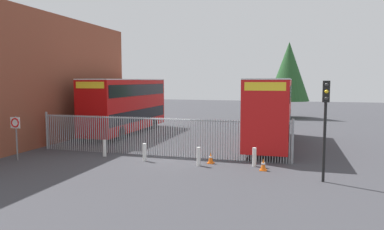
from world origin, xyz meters
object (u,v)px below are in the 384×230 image
object	(u,v)px
bollard_near_right	(199,156)
bollard_near_left	(104,148)
speed_limit_sign_post	(16,128)
traffic_cone_mid_forecourt	(211,158)
traffic_cone_by_gate	(263,165)
double_decker_bus_near_gate	(127,104)
bollard_center_front	(145,152)
bollard_far_right	(254,157)
double_decker_bus_behind_fence_left	(271,109)
traffic_light_kerbside	(325,112)

from	to	relation	value
bollard_near_right	bollard_near_left	bearing A→B (deg)	172.88
speed_limit_sign_post	traffic_cone_mid_forecourt	bearing A→B (deg)	11.88
bollard_near_left	traffic_cone_by_gate	size ratio (longest dim) A/B	1.61
double_decker_bus_near_gate	traffic_cone_mid_forecourt	bearing A→B (deg)	-43.81
bollard_center_front	traffic_cone_mid_forecourt	xyz separation A→B (m)	(3.53, 0.44, -0.19)
double_decker_bus_near_gate	speed_limit_sign_post	bearing A→B (deg)	-96.44
bollard_far_right	traffic_cone_by_gate	size ratio (longest dim) A/B	1.61
bollard_far_right	speed_limit_sign_post	xyz separation A→B (m)	(-12.51, -2.12, 1.30)
double_decker_bus_behind_fence_left	speed_limit_sign_post	bearing A→B (deg)	-146.42
bollard_near_right	speed_limit_sign_post	xyz separation A→B (m)	(-9.78, -1.49, 1.30)
bollard_far_right	double_decker_bus_behind_fence_left	bearing A→B (deg)	86.67
bollard_near_left	bollard_far_right	size ratio (longest dim) A/B	1.00
bollard_far_right	traffic_cone_by_gate	xyz separation A→B (m)	(0.51, -0.72, -0.19)
double_decker_bus_behind_fence_left	bollard_near_left	xyz separation A→B (m)	(-8.83, -6.35, -1.95)
double_decker_bus_behind_fence_left	bollard_near_right	distance (m)	7.96
bollard_near_left	speed_limit_sign_post	distance (m)	4.79
double_decker_bus_near_gate	bollard_center_front	bearing A→B (deg)	-58.86
traffic_cone_mid_forecourt	traffic_light_kerbside	bearing A→B (deg)	-20.57
traffic_cone_by_gate	bollard_center_front	bearing A→B (deg)	177.09
traffic_cone_mid_forecourt	traffic_cone_by_gate	bearing A→B (deg)	-15.44
bollard_far_right	bollard_near_left	bearing A→B (deg)	179.42
bollard_center_front	speed_limit_sign_post	distance (m)	7.06
traffic_light_kerbside	traffic_cone_mid_forecourt	bearing A→B (deg)	159.43
bollard_near_left	traffic_cone_mid_forecourt	size ratio (longest dim) A/B	1.61
double_decker_bus_behind_fence_left	bollard_far_right	size ratio (longest dim) A/B	11.38
bollard_center_front	traffic_cone_by_gate	size ratio (longest dim) A/B	1.61
bollard_near_left	traffic_light_kerbside	world-z (taller)	traffic_light_kerbside
bollard_near_left	traffic_cone_mid_forecourt	distance (m)	6.21
double_decker_bus_behind_fence_left	speed_limit_sign_post	xyz separation A→B (m)	(-12.89, -8.56, -0.65)
bollard_near_left	bollard_far_right	bearing A→B (deg)	-0.58
double_decker_bus_near_gate	double_decker_bus_behind_fence_left	distance (m)	11.88
double_decker_bus_near_gate	speed_limit_sign_post	world-z (taller)	double_decker_bus_near_gate
bollard_center_front	traffic_cone_mid_forecourt	distance (m)	3.56
bollard_center_front	double_decker_bus_near_gate	bearing A→B (deg)	121.14
bollard_near_right	traffic_cone_by_gate	distance (m)	3.25
double_decker_bus_behind_fence_left	bollard_center_front	xyz separation A→B (m)	(-6.16, -6.84, -1.95)
double_decker_bus_near_gate	traffic_light_kerbside	size ratio (longest dim) A/B	2.51
bollard_near_left	speed_limit_sign_post	size ratio (longest dim) A/B	0.40
double_decker_bus_near_gate	bollard_near_left	xyz separation A→B (m)	(2.83, -8.62, -1.95)
bollard_center_front	traffic_cone_mid_forecourt	world-z (taller)	bollard_center_front
double_decker_bus_behind_fence_left	bollard_far_right	distance (m)	6.74
bollard_near_right	speed_limit_sign_post	distance (m)	9.98
bollard_near_left	bollard_center_front	bearing A→B (deg)	-10.35
bollard_center_front	bollard_near_right	xyz separation A→B (m)	(3.05, -0.23, 0.00)
traffic_cone_by_gate	speed_limit_sign_post	world-z (taller)	speed_limit_sign_post
traffic_cone_by_gate	bollard_near_left	bearing A→B (deg)	174.85
traffic_cone_by_gate	traffic_cone_mid_forecourt	distance (m)	2.87
bollard_near_left	speed_limit_sign_post	bearing A→B (deg)	-151.47
traffic_cone_mid_forecourt	traffic_light_kerbside	size ratio (longest dim) A/B	0.14
bollard_near_left	bollard_near_right	world-z (taller)	same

